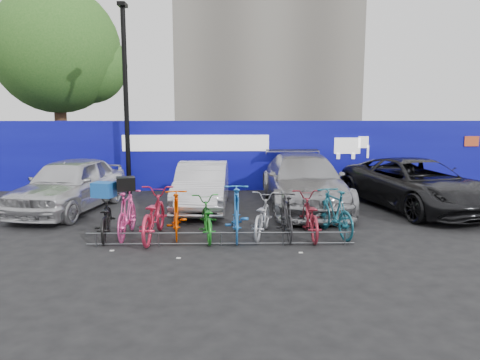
{
  "coord_description": "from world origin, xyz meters",
  "views": [
    {
      "loc": [
        0.22,
        -10.05,
        2.89
      ],
      "look_at": [
        0.44,
        2.0,
        0.98
      ],
      "focal_mm": 35.0,
      "sensor_mm": 36.0,
      "label": 1
    }
  ],
  "objects_px": {
    "bike_3": "(176,214)",
    "bike_6": "(262,215)",
    "tree": "(63,53)",
    "bike_2": "(153,214)",
    "bike_8": "(309,215)",
    "lamppost": "(126,94)",
    "car_3": "(416,184)",
    "bike_5": "(237,212)",
    "bike_0": "(105,217)",
    "bike_rack": "(221,238)",
    "car_0": "(70,184)",
    "bike_4": "(207,218)",
    "bike_1": "(127,214)",
    "bike_9": "(334,212)",
    "bike_7": "(286,216)",
    "car_2": "(304,181)",
    "car_1": "(202,186)"
  },
  "relations": [
    {
      "from": "bike_0",
      "to": "bike_3",
      "type": "bearing_deg",
      "value": 172.61
    },
    {
      "from": "car_3",
      "to": "car_0",
      "type": "bearing_deg",
      "value": 165.57
    },
    {
      "from": "bike_4",
      "to": "bike_6",
      "type": "bearing_deg",
      "value": -177.42
    },
    {
      "from": "bike_3",
      "to": "lamppost",
      "type": "bearing_deg",
      "value": -73.47
    },
    {
      "from": "tree",
      "to": "bike_5",
      "type": "distance_m",
      "value": 13.08
    },
    {
      "from": "bike_3",
      "to": "bike_9",
      "type": "distance_m",
      "value": 3.55
    },
    {
      "from": "bike_0",
      "to": "bike_3",
      "type": "height_order",
      "value": "bike_3"
    },
    {
      "from": "bike_rack",
      "to": "bike_2",
      "type": "bearing_deg",
      "value": 158.92
    },
    {
      "from": "tree",
      "to": "bike_6",
      "type": "height_order",
      "value": "tree"
    },
    {
      "from": "bike_6",
      "to": "bike_2",
      "type": "bearing_deg",
      "value": 18.19
    },
    {
      "from": "bike_rack",
      "to": "bike_1",
      "type": "height_order",
      "value": "bike_1"
    },
    {
      "from": "bike_0",
      "to": "bike_1",
      "type": "xyz_separation_m",
      "value": [
        0.48,
        0.02,
        0.07
      ]
    },
    {
      "from": "bike_0",
      "to": "bike_8",
      "type": "height_order",
      "value": "bike_8"
    },
    {
      "from": "tree",
      "to": "bike_9",
      "type": "height_order",
      "value": "tree"
    },
    {
      "from": "bike_4",
      "to": "bike_9",
      "type": "relative_size",
      "value": 0.97
    },
    {
      "from": "bike_4",
      "to": "bike_6",
      "type": "height_order",
      "value": "bike_6"
    },
    {
      "from": "car_0",
      "to": "bike_1",
      "type": "bearing_deg",
      "value": -40.72
    },
    {
      "from": "bike_1",
      "to": "bike_3",
      "type": "height_order",
      "value": "bike_1"
    },
    {
      "from": "bike_4",
      "to": "bike_9",
      "type": "bearing_deg",
      "value": 176.59
    },
    {
      "from": "car_0",
      "to": "bike_4",
      "type": "distance_m",
      "value": 4.85
    },
    {
      "from": "bike_3",
      "to": "bike_6",
      "type": "distance_m",
      "value": 1.92
    },
    {
      "from": "bike_0",
      "to": "bike_1",
      "type": "height_order",
      "value": "bike_1"
    },
    {
      "from": "car_0",
      "to": "bike_9",
      "type": "xyz_separation_m",
      "value": [
        6.8,
        -2.63,
        -0.21
      ]
    },
    {
      "from": "bike_rack",
      "to": "bike_4",
      "type": "height_order",
      "value": "bike_4"
    },
    {
      "from": "bike_4",
      "to": "bike_0",
      "type": "bearing_deg",
      "value": -10.01
    },
    {
      "from": "bike_2",
      "to": "bike_8",
      "type": "relative_size",
      "value": 1.11
    },
    {
      "from": "car_0",
      "to": "bike_1",
      "type": "xyz_separation_m",
      "value": [
        2.16,
        -2.67,
        -0.22
      ]
    },
    {
      "from": "car_3",
      "to": "bike_3",
      "type": "relative_size",
      "value": 2.99
    },
    {
      "from": "bike_7",
      "to": "car_0",
      "type": "bearing_deg",
      "value": -27.5
    },
    {
      "from": "car_3",
      "to": "bike_5",
      "type": "distance_m",
      "value": 5.85
    },
    {
      "from": "lamppost",
      "to": "bike_3",
      "type": "relative_size",
      "value": 3.58
    },
    {
      "from": "car_2",
      "to": "bike_9",
      "type": "xyz_separation_m",
      "value": [
        0.24,
        -3.0,
        -0.22
      ]
    },
    {
      "from": "bike_6",
      "to": "lamppost",
      "type": "bearing_deg",
      "value": -38.64
    },
    {
      "from": "lamppost",
      "to": "car_3",
      "type": "bearing_deg",
      "value": -16.33
    },
    {
      "from": "bike_3",
      "to": "bike_8",
      "type": "distance_m",
      "value": 2.97
    },
    {
      "from": "lamppost",
      "to": "bike_7",
      "type": "relative_size",
      "value": 3.71
    },
    {
      "from": "car_3",
      "to": "bike_9",
      "type": "bearing_deg",
      "value": -151.98
    },
    {
      "from": "tree",
      "to": "bike_3",
      "type": "relative_size",
      "value": 4.56
    },
    {
      "from": "tree",
      "to": "bike_2",
      "type": "distance_m",
      "value": 12.24
    },
    {
      "from": "bike_3",
      "to": "bike_9",
      "type": "bearing_deg",
      "value": 173.62
    },
    {
      "from": "car_2",
      "to": "bike_0",
      "type": "distance_m",
      "value": 5.77
    },
    {
      "from": "bike_8",
      "to": "bike_rack",
      "type": "bearing_deg",
      "value": 18.63
    },
    {
      "from": "lamppost",
      "to": "bike_8",
      "type": "distance_m",
      "value": 7.92
    },
    {
      "from": "bike_6",
      "to": "bike_1",
      "type": "bearing_deg",
      "value": 14.4
    },
    {
      "from": "car_3",
      "to": "bike_6",
      "type": "height_order",
      "value": "car_3"
    },
    {
      "from": "car_3",
      "to": "bike_9",
      "type": "distance_m",
      "value": 3.98
    },
    {
      "from": "car_1",
      "to": "bike_6",
      "type": "xyz_separation_m",
      "value": [
        1.52,
        -2.83,
        -0.19
      ]
    },
    {
      "from": "bike_0",
      "to": "bike_9",
      "type": "xyz_separation_m",
      "value": [
        5.12,
        0.06,
        0.08
      ]
    },
    {
      "from": "bike_rack",
      "to": "bike_9",
      "type": "distance_m",
      "value": 2.67
    },
    {
      "from": "bike_1",
      "to": "bike_6",
      "type": "bearing_deg",
      "value": -178.94
    }
  ]
}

